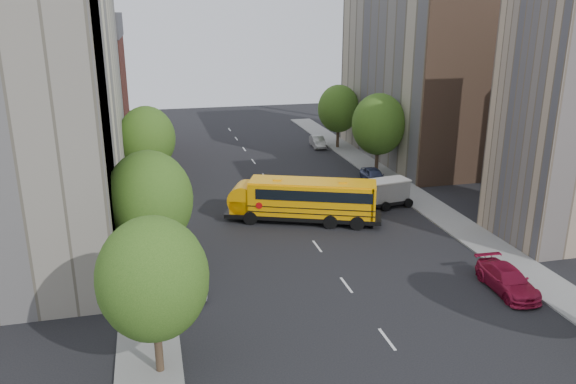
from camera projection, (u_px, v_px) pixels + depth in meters
name	position (u px, v px, depth m)	size (l,w,h in m)	color
ground	(309.00, 236.00, 40.76)	(120.00, 120.00, 0.00)	black
sidewalk_left	(146.00, 225.00, 42.72)	(3.00, 80.00, 0.12)	slate
sidewalk_right	(422.00, 201.00, 48.01)	(3.00, 80.00, 0.12)	slate
lane_markings	(278.00, 194.00, 50.00)	(0.15, 64.00, 0.01)	silver
building_left_cream	(39.00, 95.00, 39.12)	(10.00, 26.00, 20.00)	beige
building_left_redbrick	(78.00, 100.00, 60.52)	(10.00, 15.00, 13.00)	maroon
building_left_near	(10.00, 150.00, 29.87)	(10.00, 7.00, 17.00)	tan
building_right_far	(419.00, 75.00, 60.64)	(10.00, 22.00, 18.00)	tan
building_right_sidewall	(475.00, 88.00, 50.47)	(10.10, 0.30, 18.00)	brown
street_tree_0	(153.00, 279.00, 23.88)	(4.80, 4.80, 7.41)	#38281C
street_tree_1	(149.00, 200.00, 33.03)	(5.12, 5.12, 7.90)	#38281C
street_tree_2	(147.00, 138.00, 49.70)	(4.99, 4.99, 7.71)	#38281C
street_tree_4	(378.00, 124.00, 54.68)	(5.25, 5.25, 8.10)	#38281C
street_tree_5	(338.00, 109.00, 65.89)	(4.86, 4.86, 7.51)	#38281C
school_bus	(302.00, 198.00, 43.01)	(12.08, 6.96, 3.38)	black
safari_truck	(378.00, 193.00, 46.31)	(5.62, 2.75, 2.31)	black
parked_car_0	(191.00, 281.00, 32.41)	(1.53, 3.79, 1.29)	silver
parked_car_1	(170.00, 209.00, 43.97)	(1.66, 4.75, 1.57)	white
parked_car_3	(507.00, 280.00, 32.47)	(1.98, 4.87, 1.41)	maroon
parked_car_4	(374.00, 176.00, 53.17)	(1.68, 4.18, 1.43)	#384063
parked_car_5	(318.00, 142.00, 67.45)	(1.39, 3.98, 1.31)	#9C9C97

